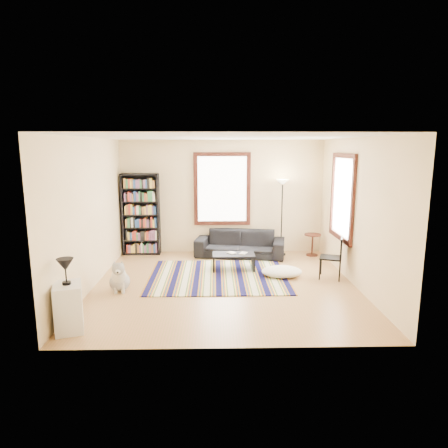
{
  "coord_description": "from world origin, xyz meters",
  "views": [
    {
      "loc": [
        -0.19,
        -7.37,
        2.62
      ],
      "look_at": [
        0.0,
        0.5,
        1.1
      ],
      "focal_mm": 32.0,
      "sensor_mm": 36.0,
      "label": 1
    }
  ],
  "objects_px": {
    "coffee_table": "(234,262)",
    "white_cabinet": "(69,307)",
    "floor_lamp": "(282,218)",
    "bookshelf": "(141,214)",
    "side_table": "(312,245)",
    "sofa": "(240,244)",
    "dog": "(119,275)",
    "floor_cushion": "(282,271)",
    "folding_chair": "(331,258)"
  },
  "relations": [
    {
      "from": "floor_cushion",
      "to": "white_cabinet",
      "type": "bearing_deg",
      "value": -145.7
    },
    {
      "from": "floor_cushion",
      "to": "floor_lamp",
      "type": "bearing_deg",
      "value": 81.39
    },
    {
      "from": "dog",
      "to": "coffee_table",
      "type": "bearing_deg",
      "value": 19.77
    },
    {
      "from": "coffee_table",
      "to": "floor_lamp",
      "type": "distance_m",
      "value": 1.88
    },
    {
      "from": "bookshelf",
      "to": "folding_chair",
      "type": "bearing_deg",
      "value": -25.53
    },
    {
      "from": "folding_chair",
      "to": "bookshelf",
      "type": "bearing_deg",
      "value": 173.56
    },
    {
      "from": "coffee_table",
      "to": "side_table",
      "type": "distance_m",
      "value": 2.28
    },
    {
      "from": "side_table",
      "to": "dog",
      "type": "relative_size",
      "value": 0.93
    },
    {
      "from": "sofa",
      "to": "floor_lamp",
      "type": "distance_m",
      "value": 1.2
    },
    {
      "from": "sofa",
      "to": "floor_lamp",
      "type": "xyz_separation_m",
      "value": [
        1.02,
        0.1,
        0.62
      ]
    },
    {
      "from": "bookshelf",
      "to": "floor_lamp",
      "type": "distance_m",
      "value": 3.45
    },
    {
      "from": "white_cabinet",
      "to": "floor_lamp",
      "type": "bearing_deg",
      "value": 29.12
    },
    {
      "from": "floor_cushion",
      "to": "side_table",
      "type": "relative_size",
      "value": 1.54
    },
    {
      "from": "floor_lamp",
      "to": "bookshelf",
      "type": "bearing_deg",
      "value": 177.17
    },
    {
      "from": "sofa",
      "to": "floor_cushion",
      "type": "distance_m",
      "value": 1.77
    },
    {
      "from": "coffee_table",
      "to": "side_table",
      "type": "xyz_separation_m",
      "value": [
        1.98,
        1.12,
        0.09
      ]
    },
    {
      "from": "sofa",
      "to": "folding_chair",
      "type": "xyz_separation_m",
      "value": [
        1.72,
        -1.71,
        0.12
      ]
    },
    {
      "from": "bookshelf",
      "to": "folding_chair",
      "type": "xyz_separation_m",
      "value": [
        4.15,
        -1.98,
        -0.57
      ]
    },
    {
      "from": "sofa",
      "to": "white_cabinet",
      "type": "relative_size",
      "value": 3.04
    },
    {
      "from": "bookshelf",
      "to": "side_table",
      "type": "xyz_separation_m",
      "value": [
        4.2,
        -0.27,
        -0.73
      ]
    },
    {
      "from": "bookshelf",
      "to": "floor_cushion",
      "type": "distance_m",
      "value": 3.79
    },
    {
      "from": "coffee_table",
      "to": "floor_lamp",
      "type": "relative_size",
      "value": 0.48
    },
    {
      "from": "sofa",
      "to": "side_table",
      "type": "bearing_deg",
      "value": 10.74
    },
    {
      "from": "bookshelf",
      "to": "coffee_table",
      "type": "bearing_deg",
      "value": -31.99
    },
    {
      "from": "side_table",
      "to": "bookshelf",
      "type": "bearing_deg",
      "value": 176.39
    },
    {
      "from": "sofa",
      "to": "side_table",
      "type": "xyz_separation_m",
      "value": [
        1.77,
        0.0,
        -0.04
      ]
    },
    {
      "from": "bookshelf",
      "to": "coffee_table",
      "type": "height_order",
      "value": "bookshelf"
    },
    {
      "from": "floor_cushion",
      "to": "floor_lamp",
      "type": "height_order",
      "value": "floor_lamp"
    },
    {
      "from": "sofa",
      "to": "side_table",
      "type": "distance_m",
      "value": 1.77
    },
    {
      "from": "bookshelf",
      "to": "floor_cushion",
      "type": "bearing_deg",
      "value": -30.15
    },
    {
      "from": "white_cabinet",
      "to": "dog",
      "type": "relative_size",
      "value": 1.2
    },
    {
      "from": "side_table",
      "to": "folding_chair",
      "type": "relative_size",
      "value": 0.63
    },
    {
      "from": "sofa",
      "to": "floor_lamp",
      "type": "bearing_deg",
      "value": 16.18
    },
    {
      "from": "bookshelf",
      "to": "side_table",
      "type": "height_order",
      "value": "bookshelf"
    },
    {
      "from": "coffee_table",
      "to": "floor_lamp",
      "type": "bearing_deg",
      "value": 44.6
    },
    {
      "from": "sofa",
      "to": "side_table",
      "type": "relative_size",
      "value": 3.94
    },
    {
      "from": "coffee_table",
      "to": "bookshelf",
      "type": "bearing_deg",
      "value": 148.01
    },
    {
      "from": "dog",
      "to": "floor_cushion",
      "type": "bearing_deg",
      "value": 3.86
    },
    {
      "from": "floor_lamp",
      "to": "folding_chair",
      "type": "xyz_separation_m",
      "value": [
        0.71,
        -1.81,
        -0.5
      ]
    },
    {
      "from": "coffee_table",
      "to": "folding_chair",
      "type": "height_order",
      "value": "folding_chair"
    },
    {
      "from": "coffee_table",
      "to": "white_cabinet",
      "type": "xyz_separation_m",
      "value": [
        -2.52,
        -2.85,
        0.17
      ]
    },
    {
      "from": "floor_lamp",
      "to": "white_cabinet",
      "type": "xyz_separation_m",
      "value": [
        -3.74,
        -4.06,
        -0.58
      ]
    },
    {
      "from": "sofa",
      "to": "dog",
      "type": "distance_m",
      "value": 3.33
    },
    {
      "from": "bookshelf",
      "to": "dog",
      "type": "xyz_separation_m",
      "value": [
        0.04,
        -2.6,
        -0.71
      ]
    },
    {
      "from": "folding_chair",
      "to": "dog",
      "type": "height_order",
      "value": "folding_chair"
    },
    {
      "from": "folding_chair",
      "to": "dog",
      "type": "relative_size",
      "value": 1.47
    },
    {
      "from": "side_table",
      "to": "folding_chair",
      "type": "bearing_deg",
      "value": -91.67
    },
    {
      "from": "sofa",
      "to": "coffee_table",
      "type": "bearing_deg",
      "value": -90.11
    },
    {
      "from": "side_table",
      "to": "floor_cushion",
      "type": "bearing_deg",
      "value": -122.48
    },
    {
      "from": "folding_chair",
      "to": "side_table",
      "type": "bearing_deg",
      "value": 107.43
    }
  ]
}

